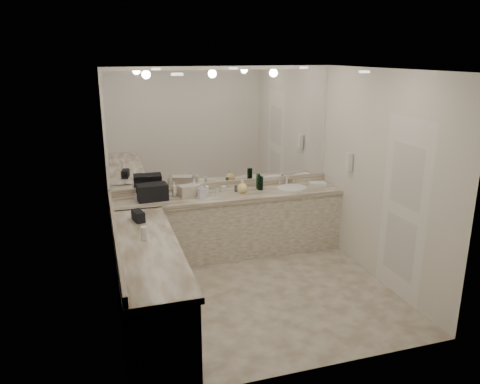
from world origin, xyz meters
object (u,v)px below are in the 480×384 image
object	(u,v)px
soap_bottle_b	(202,191)
black_toiletry_bag	(152,192)
soap_bottle_c	(242,186)
cream_cosmetic_case	(189,191)
hand_towel	(318,184)
sink	(292,188)
soap_bottle_a	(174,189)
wall_phone	(349,162)

from	to	relation	value
soap_bottle_b	black_toiletry_bag	bearing A→B (deg)	169.32
soap_bottle_c	cream_cosmetic_case	bearing A→B (deg)	175.98
hand_towel	soap_bottle_b	size ratio (longest dim) A/B	1.20
soap_bottle_c	sink	bearing A→B (deg)	1.11
black_toiletry_bag	cream_cosmetic_case	bearing A→B (deg)	1.84
sink	soap_bottle_a	size ratio (longest dim) A/B	2.20
sink	hand_towel	distance (m)	0.43
soap_bottle_b	soap_bottle_c	xyz separation A→B (m)	(0.60, 0.08, -0.01)
cream_cosmetic_case	soap_bottle_c	xyz separation A→B (m)	(0.74, -0.05, 0.01)
black_toiletry_bag	soap_bottle_b	size ratio (longest dim) A/B	1.92
wall_phone	black_toiletry_bag	distance (m)	2.67
sink	cream_cosmetic_case	distance (m)	1.50
hand_towel	soap_bottle_b	bearing A→B (deg)	-175.74
soap_bottle_b	cream_cosmetic_case	bearing A→B (deg)	136.29
hand_towel	soap_bottle_b	distance (m)	1.78
black_toiletry_bag	soap_bottle_a	bearing A→B (deg)	13.77
sink	soap_bottle_c	bearing A→B (deg)	-178.89
black_toiletry_bag	soap_bottle_a	size ratio (longest dim) A/B	1.95
sink	soap_bottle_c	xyz separation A→B (m)	(-0.76, -0.01, 0.10)
soap_bottle_a	soap_bottle_b	xyz separation A→B (m)	(0.33, -0.20, 0.00)
soap_bottle_a	black_toiletry_bag	bearing A→B (deg)	-166.23
cream_cosmetic_case	hand_towel	world-z (taller)	cream_cosmetic_case
wall_phone	soap_bottle_c	bearing A→B (deg)	160.37
soap_bottle_b	hand_towel	bearing A→B (deg)	4.26
soap_bottle_b	soap_bottle_c	distance (m)	0.60
black_toiletry_bag	soap_bottle_c	xyz separation A→B (m)	(1.24, -0.04, -0.02)
soap_bottle_c	soap_bottle_b	bearing A→B (deg)	-171.93
sink	hand_towel	size ratio (longest dim) A/B	1.80
wall_phone	soap_bottle_a	world-z (taller)	wall_phone
soap_bottle_a	soap_bottle_b	world-z (taller)	soap_bottle_b
sink	black_toiletry_bag	world-z (taller)	black_toiletry_bag
hand_towel	black_toiletry_bag	bearing A→B (deg)	-179.72
wall_phone	soap_bottle_c	distance (m)	1.49
hand_towel	soap_bottle_c	size ratio (longest dim) A/B	1.32
black_toiletry_bag	hand_towel	size ratio (longest dim) A/B	1.60
sink	soap_bottle_b	world-z (taller)	soap_bottle_b
soap_bottle_b	soap_bottle_c	world-z (taller)	soap_bottle_b
soap_bottle_a	hand_towel	bearing A→B (deg)	-1.71
soap_bottle_b	soap_bottle_c	bearing A→B (deg)	8.07
sink	soap_bottle_a	distance (m)	1.69
sink	soap_bottle_b	xyz separation A→B (m)	(-1.35, -0.10, 0.11)
cream_cosmetic_case	sink	bearing A→B (deg)	-14.77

